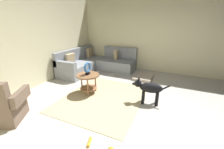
% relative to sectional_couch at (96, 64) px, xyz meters
% --- Properties ---
extents(ground_plane, '(6.00, 6.00, 0.10)m').
position_rel_sectional_couch_xyz_m(ground_plane, '(-1.99, -2.01, -0.34)').
color(ground_plane, '#B7B2A8').
extents(wall_back, '(6.00, 0.12, 2.70)m').
position_rel_sectional_couch_xyz_m(wall_back, '(-1.99, 0.93, 1.06)').
color(wall_back, beige).
rests_on(wall_back, ground_plane).
extents(wall_right, '(0.12, 6.00, 2.70)m').
position_rel_sectional_couch_xyz_m(wall_right, '(0.95, -2.01, 1.06)').
color(wall_right, beige).
rests_on(wall_right, ground_plane).
extents(area_rug, '(2.30, 1.90, 0.01)m').
position_rel_sectional_couch_xyz_m(area_rug, '(-1.84, -1.31, -0.29)').
color(area_rug, tan).
rests_on(area_rug, ground_plane).
extents(sectional_couch, '(2.20, 2.25, 0.88)m').
position_rel_sectional_couch_xyz_m(sectional_couch, '(0.00, 0.00, 0.00)').
color(sectional_couch, gray).
rests_on(sectional_couch, ground_plane).
extents(armchair, '(0.93, 1.00, 0.88)m').
position_rel_sectional_couch_xyz_m(armchair, '(-3.46, -0.02, 0.03)').
color(armchair, brown).
rests_on(armchair, ground_plane).
extents(side_table, '(0.60, 0.60, 0.54)m').
position_rel_sectional_couch_xyz_m(side_table, '(-1.77, -0.82, 0.12)').
color(side_table, brown).
rests_on(side_table, ground_plane).
extents(torus_sculpture, '(0.28, 0.08, 0.33)m').
position_rel_sectional_couch_xyz_m(torus_sculpture, '(-1.77, -0.82, 0.42)').
color(torus_sculpture, black).
rests_on(torus_sculpture, side_table).
extents(dog_bed_mat, '(0.80, 0.60, 0.09)m').
position_rel_sectional_couch_xyz_m(dog_bed_mat, '(-0.01, -1.93, -0.25)').
color(dog_bed_mat, '#B2A38E').
rests_on(dog_bed_mat, ground_plane).
extents(dog, '(0.29, 0.85, 0.63)m').
position_rel_sectional_couch_xyz_m(dog, '(-1.63, -2.39, 0.09)').
color(dog, black).
rests_on(dog, ground_plane).
extents(dog_toy_rope, '(0.18, 0.10, 0.05)m').
position_rel_sectional_couch_xyz_m(dog_toy_rope, '(-3.24, -1.79, -0.27)').
color(dog_toy_rope, orange).
rests_on(dog_toy_rope, ground_plane).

